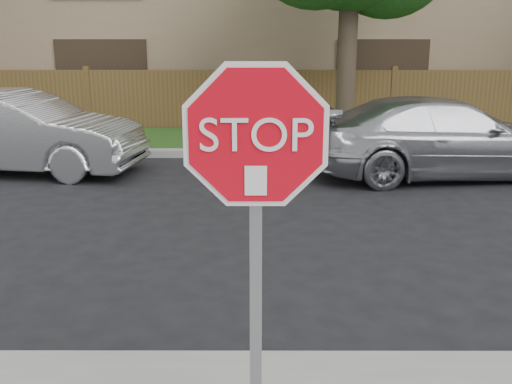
{
  "coord_description": "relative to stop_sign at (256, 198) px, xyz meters",
  "views": [
    {
      "loc": [
        0.44,
        -4.39,
        2.66
      ],
      "look_at": [
        0.43,
        -0.9,
        1.7
      ],
      "focal_mm": 42.0,
      "sensor_mm": 36.0,
      "label": 1
    }
  ],
  "objects": [
    {
      "name": "apartment_building",
      "position": [
        -0.43,
        18.48,
        1.7
      ],
      "size": [
        35.2,
        9.2,
        7.2
      ],
      "color": "#9E8262",
      "rests_on": "ground"
    },
    {
      "name": "fence",
      "position": [
        -0.43,
        12.88,
        -1.03
      ],
      "size": [
        70.0,
        0.12,
        1.6
      ],
      "primitive_type": "cube",
      "color": "brown",
      "rests_on": "ground"
    },
    {
      "name": "sedan_right",
      "position": [
        3.43,
        7.91,
        -1.11
      ],
      "size": [
        5.19,
        2.61,
        1.45
      ],
      "primitive_type": "imported",
      "rotation": [
        0.0,
        0.0,
        1.69
      ],
      "color": "#A9AAB1",
      "rests_on": "ground"
    },
    {
      "name": "sedan_left",
      "position": [
        -4.48,
        8.21,
        -1.07
      ],
      "size": [
        4.81,
        2.29,
        1.52
      ],
      "primitive_type": "imported",
      "rotation": [
        0.0,
        0.0,
        1.42
      ],
      "color": "#B8BABD",
      "rests_on": "ground"
    },
    {
      "name": "grass_strip",
      "position": [
        -0.43,
        11.28,
        -1.77
      ],
      "size": [
        70.0,
        3.0,
        0.12
      ],
      "primitive_type": "cube",
      "color": "#1E4714",
      "rests_on": "ground"
    },
    {
      "name": "far_curb",
      "position": [
        -0.43,
        9.63,
        -1.75
      ],
      "size": [
        70.0,
        0.3,
        0.15
      ],
      "primitive_type": "cube",
      "color": "gray",
      "rests_on": "ground"
    },
    {
      "name": "ground",
      "position": [
        -0.43,
        1.48,
        -1.83
      ],
      "size": [
        90.0,
        90.0,
        0.0
      ],
      "primitive_type": "plane",
      "color": "black",
      "rests_on": "ground"
    },
    {
      "name": "stop_sign",
      "position": [
        0.0,
        0.0,
        0.0
      ],
      "size": [
        1.01,
        0.13,
        2.55
      ],
      "color": "gray",
      "rests_on": "sidewalk_near"
    }
  ]
}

